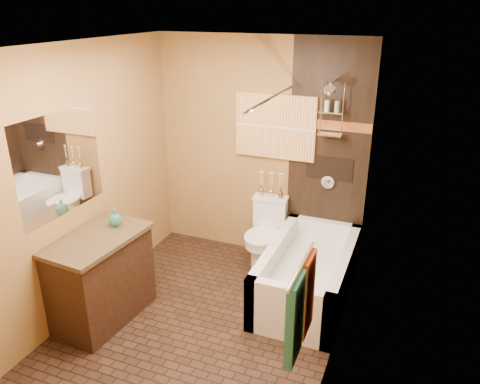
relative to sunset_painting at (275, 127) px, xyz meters
The scene contains 23 objects.
floor 2.15m from the sunset_painting, 97.14° to the right, with size 3.00×3.00×0.00m, color black.
wall_left 2.05m from the sunset_painting, 133.19° to the right, with size 0.02×3.00×2.50m, color #AA7641.
wall_right 1.82m from the sunset_painting, 55.46° to the right, with size 0.02×3.00×2.50m, color #AA7641.
wall_back 0.35m from the sunset_painting, behind, with size 2.40×0.02×2.50m, color #AA7641.
wall_front 3.00m from the sunset_painting, 93.56° to the right, with size 2.40×0.02×2.50m, color #AA7641.
ceiling 1.76m from the sunset_painting, 97.14° to the right, with size 3.00×3.00×0.00m, color silver.
alcove_tile_back 0.66m from the sunset_painting, ahead, with size 0.85×0.01×2.50m, color black.
alcove_tile_right 1.27m from the sunset_painting, 35.86° to the right, with size 0.01×1.50×2.50m, color black.
mosaic_band_back 0.59m from the sunset_painting, ahead, with size 0.85×0.01×0.10m, color brown.
mosaic_band_right 1.23m from the sunset_painting, 36.13° to the right, with size 0.01×1.50×0.10m, color brown.
alcove_niche 0.73m from the sunset_painting, ahead, with size 0.50×0.01×0.25m, color black.
shower_fixtures 0.63m from the sunset_painting, ahead, with size 0.24×0.33×1.16m.
curtain_rod 0.89m from the sunset_painting, 73.47° to the right, with size 0.03×0.03×1.55m, color silver.
towel_bar 2.71m from the sunset_painting, 69.08° to the right, with size 0.02×0.02×0.55m, color silver.
towel_teal 2.85m from the sunset_painting, 69.83° to the right, with size 0.05×0.22×0.52m, color #206C66.
towel_rust 2.61m from the sunset_painting, 67.85° to the right, with size 0.05×0.22×0.52m, color maroon.
sunset_painting is the anchor object (origin of this frame).
vanity_mirror 2.23m from the sunset_painting, 128.01° to the right, with size 0.01×1.00×0.90m, color white.
bathtub 1.63m from the sunset_painting, 49.69° to the right, with size 0.80×1.50×0.55m.
toilet 1.19m from the sunset_painting, 90.00° to the right, with size 0.40×0.59×0.77m.
vanity 2.36m from the sunset_painting, 122.27° to the right, with size 0.67×1.01×0.85m.
teal_bottle 1.94m from the sunset_painting, 125.19° to the right, with size 0.13×0.13×0.20m, color #267469, non-canonical shape.
bud_vases 0.64m from the sunset_painting, 90.00° to the right, with size 0.28×0.06×0.28m.
Camera 1 is at (1.66, -3.25, 2.80)m, focal length 35.00 mm.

